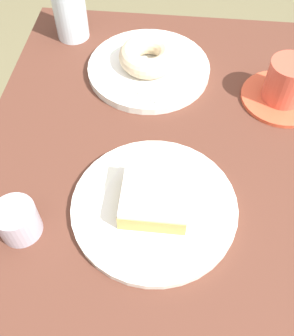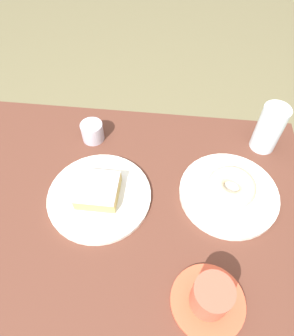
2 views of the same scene
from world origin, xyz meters
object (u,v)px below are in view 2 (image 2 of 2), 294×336
at_px(donut_sugar_ring, 231,187).
at_px(sugar_jar, 92,132).
at_px(donut_glazed_square, 98,190).
at_px(coffee_cup, 210,297).
at_px(plate_glazed_square, 99,196).
at_px(water_glass, 269,128).
at_px(plate_sugar_ring, 229,194).

xyz_separation_m(donut_sugar_ring, sugar_jar, (-0.35, 0.14, -0.01)).
height_order(donut_glazed_square, coffee_cup, coffee_cup).
bearing_deg(sugar_jar, donut_glazed_square, -73.46).
distance_m(plate_glazed_square, water_glass, 0.45).
distance_m(plate_sugar_ring, water_glass, 0.20).
distance_m(plate_glazed_square, plate_sugar_ring, 0.30).
height_order(plate_glazed_square, donut_glazed_square, donut_glazed_square).
bearing_deg(donut_sugar_ring, plate_glazed_square, -172.64).
relative_size(donut_sugar_ring, sugar_jar, 1.90).
distance_m(plate_glazed_square, donut_sugar_ring, 0.30).
bearing_deg(sugar_jar, water_glass, 3.01).
bearing_deg(water_glass, donut_sugar_ring, -120.12).
bearing_deg(plate_sugar_ring, sugar_jar, 158.02).
xyz_separation_m(water_glass, sugar_jar, (-0.45, -0.02, -0.04)).
height_order(water_glass, sugar_jar, water_glass).
bearing_deg(donut_glazed_square, sugar_jar, 106.54).
xyz_separation_m(donut_sugar_ring, coffee_cup, (-0.05, -0.24, -0.00)).
height_order(water_glass, coffee_cup, water_glass).
relative_size(plate_glazed_square, donut_glazed_square, 2.60).
height_order(plate_sugar_ring, coffee_cup, coffee_cup).
distance_m(donut_glazed_square, donut_sugar_ring, 0.30).
height_order(donut_sugar_ring, coffee_cup, coffee_cup).
height_order(donut_glazed_square, donut_sugar_ring, donut_sugar_ring).
xyz_separation_m(plate_sugar_ring, coffee_cup, (-0.05, -0.24, 0.03)).
bearing_deg(water_glass, donut_glazed_square, -152.63).
relative_size(plate_sugar_ring, donut_sugar_ring, 2.08).
xyz_separation_m(plate_sugar_ring, water_glass, (0.10, 0.17, 0.06)).
xyz_separation_m(coffee_cup, sugar_jar, (-0.30, 0.38, -0.01)).
bearing_deg(coffee_cup, donut_glazed_square, 140.68).
distance_m(water_glass, sugar_jar, 0.45).
xyz_separation_m(donut_glazed_square, water_glass, (0.39, 0.20, 0.03)).
distance_m(water_glass, coffee_cup, 0.43).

